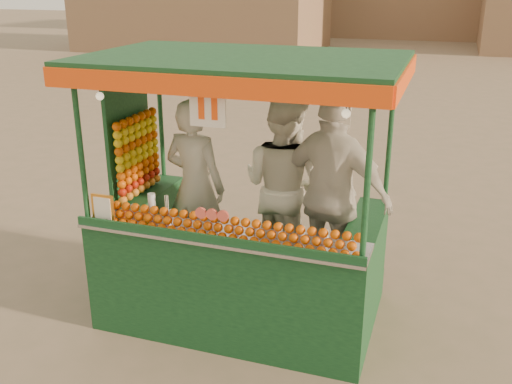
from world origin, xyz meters
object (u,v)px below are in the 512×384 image
(juice_cart, at_px, (233,240))
(vendor_left, at_px, (195,187))
(vendor_middle, at_px, (283,186))
(vendor_right, at_px, (333,195))

(juice_cart, height_order, vendor_left, juice_cart)
(vendor_left, bearing_deg, juice_cart, 156.83)
(juice_cart, relative_size, vendor_left, 1.55)
(vendor_middle, bearing_deg, vendor_right, 170.82)
(juice_cart, distance_m, vendor_middle, 0.72)
(juice_cart, xyz_separation_m, vendor_right, (0.83, 0.27, 0.43))
(juice_cart, bearing_deg, vendor_middle, 59.50)
(vendor_middle, xyz_separation_m, vendor_right, (0.52, -0.26, 0.06))
(vendor_left, height_order, vendor_middle, vendor_middle)
(vendor_left, relative_size, vendor_right, 0.91)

